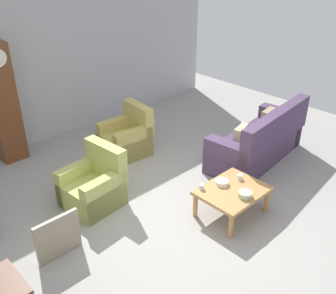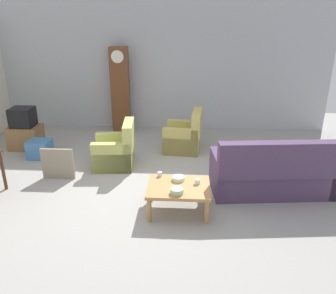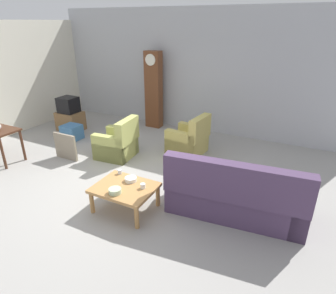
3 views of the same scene
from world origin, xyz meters
name	(u,v)px [view 3 (image 3 of 3)]	position (x,y,z in m)	size (l,w,h in m)	color
ground_plane	(119,184)	(0.00, 0.00, 0.00)	(10.40, 10.40, 0.00)	#999691
garage_door_wall	(194,71)	(0.00, 3.60, 1.60)	(8.40, 0.16, 3.20)	#ADAFB5
couch_floral	(235,195)	(2.17, 0.09, 0.35)	(2.18, 1.09, 1.04)	#4C3856
armchair_olive_near	(118,144)	(-0.75, 1.01, 0.31)	(0.86, 0.83, 0.92)	tan
armchair_olive_far	(189,141)	(0.60, 1.93, 0.31)	(0.86, 0.83, 0.92)	tan
coffee_table_wood	(125,190)	(0.56, -0.58, 0.36)	(0.96, 0.76, 0.42)	#B27F47
grandfather_clock	(154,90)	(-1.04, 3.20, 1.07)	(0.44, 0.30, 2.13)	brown
tv_stand_cabinet	(71,121)	(-2.99, 1.85, 0.26)	(0.68, 0.52, 0.52)	brown
tv_crt	(68,105)	(-2.99, 1.85, 0.73)	(0.48, 0.44, 0.42)	black
framed_picture_leaning	(66,147)	(-1.71, 0.39, 0.30)	(0.60, 0.05, 0.59)	gray
storage_box_blue	(72,132)	(-2.46, 1.34, 0.19)	(0.45, 0.41, 0.38)	teal
cup_white_porcelain	(143,186)	(0.84, -0.48, 0.46)	(0.08, 0.08, 0.08)	white
cup_blue_rimmed	(120,172)	(0.24, -0.26, 0.46)	(0.07, 0.07, 0.07)	silver
bowl_white_stacked	(131,179)	(0.55, -0.38, 0.46)	(0.20, 0.20, 0.06)	white
bowl_shallow_green	(115,191)	(0.54, -0.80, 0.46)	(0.20, 0.20, 0.08)	#B2C69E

